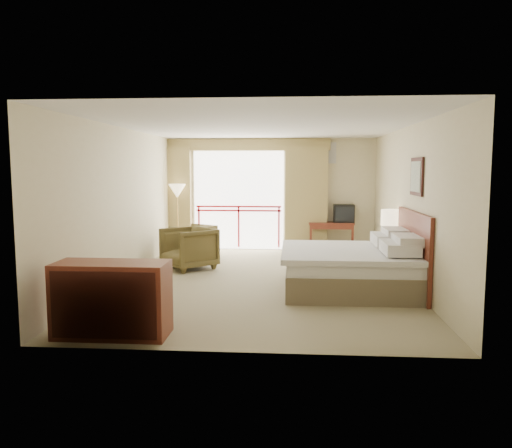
# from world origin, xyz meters

# --- Properties ---
(floor) EXTENTS (7.00, 7.00, 0.00)m
(floor) POSITION_xyz_m (0.00, 0.00, 0.00)
(floor) COLOR gray
(floor) RESTS_ON ground
(ceiling) EXTENTS (7.00, 7.00, 0.00)m
(ceiling) POSITION_xyz_m (0.00, 0.00, 2.70)
(ceiling) COLOR white
(ceiling) RESTS_ON wall_back
(wall_back) EXTENTS (5.00, 0.00, 5.00)m
(wall_back) POSITION_xyz_m (0.00, 3.50, 1.35)
(wall_back) COLOR beige
(wall_back) RESTS_ON ground
(wall_front) EXTENTS (5.00, 0.00, 5.00)m
(wall_front) POSITION_xyz_m (0.00, -3.50, 1.35)
(wall_front) COLOR beige
(wall_front) RESTS_ON ground
(wall_left) EXTENTS (0.00, 7.00, 7.00)m
(wall_left) POSITION_xyz_m (-2.50, 0.00, 1.35)
(wall_left) COLOR beige
(wall_left) RESTS_ON ground
(wall_right) EXTENTS (0.00, 7.00, 7.00)m
(wall_right) POSITION_xyz_m (2.50, 0.00, 1.35)
(wall_right) COLOR beige
(wall_right) RESTS_ON ground
(balcony_door) EXTENTS (2.40, 0.00, 2.40)m
(balcony_door) POSITION_xyz_m (-0.80, 3.48, 1.20)
(balcony_door) COLOR white
(balcony_door) RESTS_ON wall_back
(balcony_railing) EXTENTS (2.09, 0.03, 1.02)m
(balcony_railing) POSITION_xyz_m (-0.80, 3.46, 0.81)
(balcony_railing) COLOR #AC0E17
(balcony_railing) RESTS_ON wall_back
(curtain_left) EXTENTS (1.00, 0.26, 2.50)m
(curtain_left) POSITION_xyz_m (-2.45, 3.35, 1.25)
(curtain_left) COLOR olive
(curtain_left) RESTS_ON wall_back
(curtain_right) EXTENTS (1.00, 0.26, 2.50)m
(curtain_right) POSITION_xyz_m (0.85, 3.35, 1.25)
(curtain_right) COLOR olive
(curtain_right) RESTS_ON wall_back
(valance) EXTENTS (4.40, 0.22, 0.28)m
(valance) POSITION_xyz_m (-0.80, 3.38, 2.55)
(valance) COLOR olive
(valance) RESTS_ON wall_back
(hvac_vent) EXTENTS (0.50, 0.04, 0.50)m
(hvac_vent) POSITION_xyz_m (1.30, 3.47, 2.35)
(hvac_vent) COLOR silver
(hvac_vent) RESTS_ON wall_back
(bed) EXTENTS (2.13, 2.06, 0.97)m
(bed) POSITION_xyz_m (1.50, -0.60, 0.38)
(bed) COLOR brown
(bed) RESTS_ON floor
(headboard) EXTENTS (0.06, 2.10, 1.30)m
(headboard) POSITION_xyz_m (2.46, -0.60, 0.65)
(headboard) COLOR #5B2117
(headboard) RESTS_ON wall_right
(framed_art) EXTENTS (0.04, 0.72, 0.60)m
(framed_art) POSITION_xyz_m (2.47, -0.60, 1.85)
(framed_art) COLOR black
(framed_art) RESTS_ON wall_right
(nightstand) EXTENTS (0.42, 0.49, 0.55)m
(nightstand) POSITION_xyz_m (2.36, 0.75, 0.27)
(nightstand) COLOR #5B2117
(nightstand) RESTS_ON floor
(table_lamp) EXTENTS (0.36, 0.36, 0.64)m
(table_lamp) POSITION_xyz_m (2.36, 0.80, 1.05)
(table_lamp) COLOR tan
(table_lamp) RESTS_ON nightstand
(phone) EXTENTS (0.18, 0.15, 0.08)m
(phone) POSITION_xyz_m (2.31, 0.60, 0.59)
(phone) COLOR black
(phone) RESTS_ON nightstand
(desk) EXTENTS (1.07, 0.52, 0.70)m
(desk) POSITION_xyz_m (1.45, 3.36, 0.54)
(desk) COLOR #5B2117
(desk) RESTS_ON floor
(tv) EXTENTS (0.48, 0.38, 0.43)m
(tv) POSITION_xyz_m (1.75, 3.31, 0.91)
(tv) COLOR black
(tv) RESTS_ON desk
(coffee_maker) EXTENTS (0.13, 0.13, 0.25)m
(coffee_maker) POSITION_xyz_m (1.10, 3.32, 0.82)
(coffee_maker) COLOR black
(coffee_maker) RESTS_ON desk
(cup) EXTENTS (0.09, 0.09, 0.10)m
(cup) POSITION_xyz_m (1.25, 3.27, 0.75)
(cup) COLOR white
(cup) RESTS_ON desk
(wastebasket) EXTENTS (0.29, 0.29, 0.31)m
(wastebasket) POSITION_xyz_m (0.95, 2.85, 0.16)
(wastebasket) COLOR black
(wastebasket) RESTS_ON floor
(armchair_far) EXTENTS (1.08, 1.08, 0.73)m
(armchair_far) POSITION_xyz_m (-1.70, 2.29, 0.00)
(armchair_far) COLOR #483D1D
(armchair_far) RESTS_ON floor
(armchair_near) EXTENTS (1.26, 1.26, 0.82)m
(armchair_near) POSITION_xyz_m (-1.52, 0.94, 0.00)
(armchair_near) COLOR #483D1D
(armchair_near) RESTS_ON floor
(side_table) EXTENTS (0.50, 0.50, 0.54)m
(side_table) POSITION_xyz_m (-1.90, 1.60, 0.37)
(side_table) COLOR black
(side_table) RESTS_ON floor
(book) EXTENTS (0.24, 0.25, 0.02)m
(book) POSITION_xyz_m (-1.90, 1.60, 0.55)
(book) COLOR white
(book) RESTS_ON side_table
(floor_lamp) EXTENTS (0.41, 0.41, 1.61)m
(floor_lamp) POSITION_xyz_m (-2.22, 3.02, 1.39)
(floor_lamp) COLOR tan
(floor_lamp) RESTS_ON floor
(dresser) EXTENTS (1.33, 0.56, 0.88)m
(dresser) POSITION_xyz_m (-1.60, -3.07, 0.44)
(dresser) COLOR #5B2117
(dresser) RESTS_ON floor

